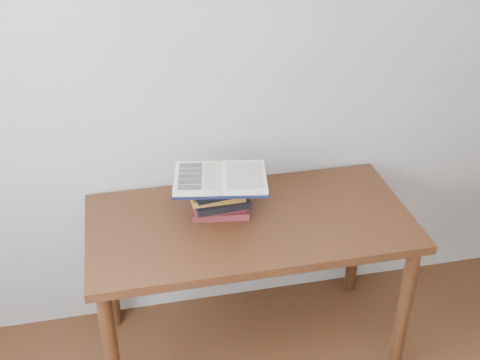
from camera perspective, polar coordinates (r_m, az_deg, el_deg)
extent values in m
cube|color=#B9B6AF|center=(2.63, 0.02, 11.07)|extent=(3.50, 0.04, 2.60)
cube|color=#482212|center=(2.57, 0.96, -4.08)|extent=(1.38, 0.69, 0.04)
cylinder|color=#482212|center=(2.56, -12.01, -16.12)|extent=(0.06, 0.06, 0.70)
cylinder|color=#482212|center=(2.79, 15.24, -11.90)|extent=(0.06, 0.06, 0.70)
cylinder|color=#482212|center=(2.98, -12.36, -8.19)|extent=(0.06, 0.06, 0.70)
cylinder|color=#482212|center=(3.18, 10.88, -5.21)|extent=(0.06, 0.06, 0.70)
cube|color=maroon|center=(2.60, -1.88, -2.76)|extent=(0.26, 0.19, 0.03)
cube|color=maroon|center=(2.59, -2.12, -2.19)|extent=(0.23, 0.17, 0.03)
cube|color=black|center=(2.56, -1.94, -1.81)|extent=(0.24, 0.20, 0.03)
cube|color=olive|center=(2.54, -2.24, -1.32)|extent=(0.23, 0.14, 0.03)
cube|color=black|center=(2.52, -2.21, -0.89)|extent=(0.23, 0.18, 0.03)
cube|color=maroon|center=(2.52, -1.92, -0.07)|extent=(0.25, 0.19, 0.03)
cube|color=black|center=(2.48, -1.89, -0.05)|extent=(0.43, 0.33, 0.01)
cube|color=beige|center=(2.48, -4.14, 0.18)|extent=(0.23, 0.28, 0.02)
cube|color=beige|center=(2.48, 0.34, 0.28)|extent=(0.23, 0.28, 0.02)
cylinder|color=beige|center=(2.48, -1.90, 0.20)|extent=(0.06, 0.25, 0.01)
cube|color=black|center=(2.55, -4.69, 1.38)|extent=(0.10, 0.05, 0.00)
cube|color=black|center=(2.51, -4.72, 0.89)|extent=(0.10, 0.05, 0.00)
cube|color=black|center=(2.48, -4.75, 0.37)|extent=(0.10, 0.05, 0.00)
cube|color=black|center=(2.44, -4.78, -0.15)|extent=(0.10, 0.05, 0.00)
cube|color=black|center=(2.40, -4.81, -0.70)|extent=(0.10, 0.05, 0.00)
cube|color=beige|center=(2.47, -2.86, 0.41)|extent=(0.08, 0.22, 0.00)
cube|color=beige|center=(2.47, 0.43, 0.48)|extent=(0.18, 0.24, 0.00)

